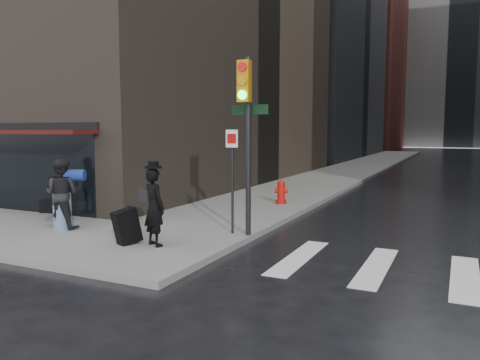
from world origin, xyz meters
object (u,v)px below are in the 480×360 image
object	(u,v)px
man_jeans	(62,194)
fire_hydrant	(281,193)
traffic_light	(245,122)
man_greycoat	(59,190)
man_overcoat	(149,210)

from	to	relation	value
man_jeans	fire_hydrant	bearing A→B (deg)	-134.46
traffic_light	fire_hydrant	world-z (taller)	traffic_light
man_greycoat	fire_hydrant	bearing A→B (deg)	-126.17
fire_hydrant	man_jeans	bearing A→B (deg)	-120.25
man_overcoat	man_jeans	distance (m)	3.16
man_jeans	man_greycoat	size ratio (longest dim) A/B	1.05
man_jeans	fire_hydrant	distance (m)	7.37
man_jeans	fire_hydrant	size ratio (longest dim) A/B	2.20
man_greycoat	fire_hydrant	size ratio (longest dim) A/B	2.10
traffic_light	fire_hydrant	xyz separation A→B (m)	(-0.95, 5.07, -2.39)
man_overcoat	man_greycoat	xyz separation A→B (m)	(-4.12, 1.38, 0.07)
man_jeans	traffic_light	xyz separation A→B (m)	(4.65, 1.28, 1.84)
man_overcoat	man_greycoat	distance (m)	4.35
man_jeans	man_greycoat	world-z (taller)	man_jeans
man_overcoat	traffic_light	distance (m)	3.06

